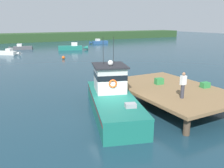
{
  "coord_description": "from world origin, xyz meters",
  "views": [
    {
      "loc": [
        -6.54,
        -12.11,
        5.76
      ],
      "look_at": [
        1.2,
        2.27,
        1.4
      ],
      "focal_mm": 37.5,
      "sensor_mm": 36.0,
      "label": 1
    }
  ],
  "objects": [
    {
      "name": "moored_boat_near_channel",
      "position": [
        9.52,
        35.23,
        0.53
      ],
      "size": [
        6.16,
        3.15,
        1.55
      ],
      "color": "#196B5B",
      "rests_on": "ground"
    },
    {
      "name": "far_shoreline",
      "position": [
        0.0,
        62.0,
        1.2
      ],
      "size": [
        120.0,
        8.0,
        2.4
      ],
      "primitive_type": "cube",
      "color": "#284723",
      "rests_on": "ground"
    },
    {
      "name": "moored_boat_mid_harbor",
      "position": [
        -3.11,
        33.49,
        0.39
      ],
      "size": [
        3.99,
        3.64,
        1.15
      ],
      "color": "silver",
      "rests_on": "ground"
    },
    {
      "name": "bait_bucket",
      "position": [
        6.8,
        0.89,
        1.37
      ],
      "size": [
        0.32,
        0.32,
        0.34
      ],
      "primitive_type": "cylinder",
      "color": "#E04C19",
      "rests_on": "dock"
    },
    {
      "name": "mooring_buoy_inshore",
      "position": [
        9.89,
        6.15,
        0.25
      ],
      "size": [
        0.5,
        0.5,
        0.5
      ],
      "primitive_type": "sphere",
      "color": "#EA5B19",
      "rests_on": "ground"
    },
    {
      "name": "deckhand_by_the_boat",
      "position": [
        3.76,
        -2.09,
        2.06
      ],
      "size": [
        0.36,
        0.22,
        1.63
      ],
      "color": "#383842",
      "rests_on": "dock"
    },
    {
      "name": "mooring_buoy_channel_marker",
      "position": [
        4.18,
        24.12,
        0.25
      ],
      "size": [
        0.5,
        0.5,
        0.5
      ],
      "primitive_type": "sphere",
      "color": "#EA5B19",
      "rests_on": "ground"
    },
    {
      "name": "crate_stack_mid_dock",
      "position": [
        4.67,
        1.22,
        1.43
      ],
      "size": [
        0.66,
        0.53,
        0.46
      ],
      "primitive_type": "cube",
      "rotation": [
        0.0,
        0.0,
        -0.15
      ],
      "color": "#2D8442",
      "rests_on": "dock"
    },
    {
      "name": "dock",
      "position": [
        4.8,
        0.0,
        1.07
      ],
      "size": [
        6.0,
        9.0,
        1.2
      ],
      "color": "#4C3D2D",
      "rests_on": "ground"
    },
    {
      "name": "moored_boat_far_right",
      "position": [
        20.58,
        45.69,
        0.45
      ],
      "size": [
        5.19,
        1.41,
        1.32
      ],
      "color": "#285184",
      "rests_on": "ground"
    },
    {
      "name": "moored_boat_far_left",
      "position": [
        0.2,
        41.23,
        0.42
      ],
      "size": [
        4.81,
        2.3,
        1.21
      ],
      "color": "#4C4C51",
      "rests_on": "ground"
    },
    {
      "name": "main_fishing_boat",
      "position": [
        0.37,
        0.8,
        1.01
      ],
      "size": [
        4.85,
        9.89,
        4.8
      ],
      "color": "#196B5B",
      "rests_on": "ground"
    },
    {
      "name": "crate_single_by_cleat",
      "position": [
        6.95,
        -1.1,
        1.39
      ],
      "size": [
        0.65,
        0.51,
        0.39
      ],
      "primitive_type": "cube",
      "rotation": [
        0.0,
        0.0,
        -0.11
      ],
      "color": "#2D8442",
      "rests_on": "dock"
    },
    {
      "name": "ground_plane",
      "position": [
        0.0,
        0.0,
        0.0
      ],
      "size": [
        200.0,
        200.0,
        0.0
      ],
      "primitive_type": "plane",
      "color": "#193847"
    }
  ]
}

